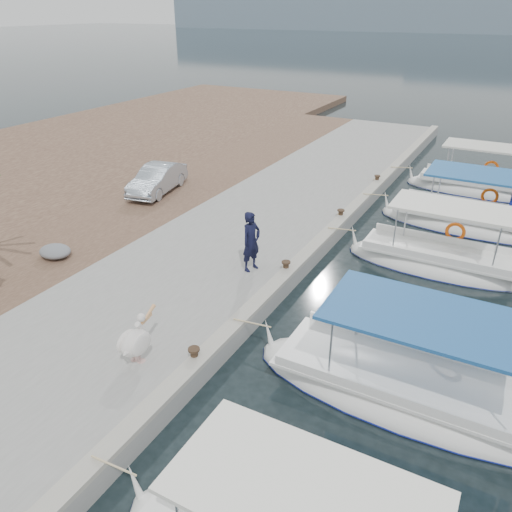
{
  "coord_description": "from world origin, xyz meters",
  "views": [
    {
      "loc": [
        5.37,
        -11.04,
        7.93
      ],
      "look_at": [
        -1.0,
        0.73,
        1.2
      ],
      "focal_mm": 35.0,
      "sensor_mm": 36.0,
      "label": 1
    }
  ],
  "objects_px": {
    "fishing_caique_e": "(478,190)",
    "pelican": "(135,341)",
    "fisherman": "(251,242)",
    "fishing_caique_d": "(477,224)",
    "parked_car": "(157,179)",
    "fishing_caique_c": "(437,264)",
    "fishing_caique_b": "(413,394)"
  },
  "relations": [
    {
      "from": "fishing_caique_e",
      "to": "pelican",
      "type": "height_order",
      "value": "fishing_caique_e"
    },
    {
      "from": "pelican",
      "to": "fisherman",
      "type": "xyz_separation_m",
      "value": [
        0.15,
        5.24,
        0.4
      ]
    },
    {
      "from": "fishing_caique_d",
      "to": "fishing_caique_e",
      "type": "relative_size",
      "value": 1.11
    },
    {
      "from": "fisherman",
      "to": "parked_car",
      "type": "bearing_deg",
      "value": 74.08
    },
    {
      "from": "fisherman",
      "to": "pelican",
      "type": "bearing_deg",
      "value": -165.97
    },
    {
      "from": "fishing_caique_c",
      "to": "fishing_caique_d",
      "type": "height_order",
      "value": "same"
    },
    {
      "from": "fishing_caique_b",
      "to": "fishing_caique_e",
      "type": "bearing_deg",
      "value": 91.62
    },
    {
      "from": "pelican",
      "to": "fisherman",
      "type": "relative_size",
      "value": 0.73
    },
    {
      "from": "fishing_caique_e",
      "to": "pelican",
      "type": "bearing_deg",
      "value": -106.9
    },
    {
      "from": "fishing_caique_d",
      "to": "parked_car",
      "type": "relative_size",
      "value": 2.05
    },
    {
      "from": "fishing_caique_b",
      "to": "fishing_caique_c",
      "type": "height_order",
      "value": "same"
    },
    {
      "from": "pelican",
      "to": "parked_car",
      "type": "height_order",
      "value": "parked_car"
    },
    {
      "from": "fishing_caique_e",
      "to": "fisherman",
      "type": "height_order",
      "value": "fisherman"
    },
    {
      "from": "pelican",
      "to": "fishing_caique_c",
      "type": "bearing_deg",
      "value": 60.61
    },
    {
      "from": "fishing_caique_e",
      "to": "fisherman",
      "type": "xyz_separation_m",
      "value": [
        -5.3,
        -12.68,
        1.33
      ]
    },
    {
      "from": "fishing_caique_c",
      "to": "fishing_caique_e",
      "type": "height_order",
      "value": "same"
    },
    {
      "from": "fishing_caique_b",
      "to": "pelican",
      "type": "height_order",
      "value": "fishing_caique_b"
    },
    {
      "from": "fishing_caique_b",
      "to": "fishing_caique_c",
      "type": "relative_size",
      "value": 1.24
    },
    {
      "from": "pelican",
      "to": "fisherman",
      "type": "distance_m",
      "value": 5.26
    },
    {
      "from": "fishing_caique_b",
      "to": "fishing_caique_d",
      "type": "bearing_deg",
      "value": 89.81
    },
    {
      "from": "fishing_caique_d",
      "to": "pelican",
      "type": "distance_m",
      "value": 14.64
    },
    {
      "from": "parked_car",
      "to": "fisherman",
      "type": "bearing_deg",
      "value": -42.11
    },
    {
      "from": "pelican",
      "to": "fishing_caique_b",
      "type": "bearing_deg",
      "value": 21.96
    },
    {
      "from": "fishing_caique_b",
      "to": "fishing_caique_e",
      "type": "relative_size",
      "value": 1.13
    },
    {
      "from": "fishing_caique_b",
      "to": "fishing_caique_c",
      "type": "bearing_deg",
      "value": 96.15
    },
    {
      "from": "fishing_caique_b",
      "to": "fishing_caique_e",
      "type": "height_order",
      "value": "same"
    },
    {
      "from": "fishing_caique_b",
      "to": "fishing_caique_d",
      "type": "height_order",
      "value": "same"
    },
    {
      "from": "fishing_caique_b",
      "to": "fishing_caique_e",
      "type": "distance_m",
      "value": 15.56
    },
    {
      "from": "fishing_caique_d",
      "to": "parked_car",
      "type": "bearing_deg",
      "value": -164.01
    },
    {
      "from": "parked_car",
      "to": "fishing_caique_e",
      "type": "bearing_deg",
      "value": 23.05
    },
    {
      "from": "fishing_caique_d",
      "to": "fisherman",
      "type": "relative_size",
      "value": 3.89
    },
    {
      "from": "fishing_caique_b",
      "to": "fishing_caique_d",
      "type": "relative_size",
      "value": 1.02
    }
  ]
}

